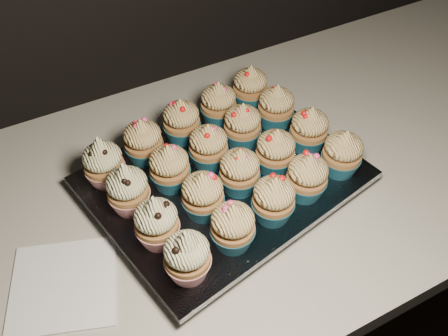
# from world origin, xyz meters

# --- Properties ---
(cabinet) EXTENTS (2.40, 0.60, 0.86)m
(cabinet) POSITION_xyz_m (0.00, 1.70, 0.43)
(cabinet) COLOR black
(cabinet) RESTS_ON ground
(worktop) EXTENTS (2.44, 0.64, 0.04)m
(worktop) POSITION_xyz_m (0.00, 1.70, 0.88)
(worktop) COLOR silver
(worktop) RESTS_ON cabinet
(napkin) EXTENTS (0.18, 0.18, 0.00)m
(napkin) POSITION_xyz_m (-0.39, 1.62, 0.90)
(napkin) COLOR white
(napkin) RESTS_ON worktop
(baking_tray) EXTENTS (0.42, 0.35, 0.02)m
(baking_tray) POSITION_xyz_m (-0.10, 1.68, 0.91)
(baking_tray) COLOR black
(baking_tray) RESTS_ON worktop
(foil_lining) EXTENTS (0.46, 0.39, 0.01)m
(foil_lining) POSITION_xyz_m (-0.10, 1.68, 0.93)
(foil_lining) COLOR silver
(foil_lining) RESTS_ON baking_tray
(cupcake_0) EXTENTS (0.06, 0.06, 0.10)m
(cupcake_0) POSITION_xyz_m (-0.23, 1.54, 0.97)
(cupcake_0) COLOR #A41627
(cupcake_0) RESTS_ON foil_lining
(cupcake_1) EXTENTS (0.06, 0.06, 0.08)m
(cupcake_1) POSITION_xyz_m (-0.15, 1.56, 0.97)
(cupcake_1) COLOR #175870
(cupcake_1) RESTS_ON foil_lining
(cupcake_2) EXTENTS (0.06, 0.06, 0.08)m
(cupcake_2) POSITION_xyz_m (-0.08, 1.57, 0.97)
(cupcake_2) COLOR #175870
(cupcake_2) RESTS_ON foil_lining
(cupcake_3) EXTENTS (0.06, 0.06, 0.08)m
(cupcake_3) POSITION_xyz_m (-0.01, 1.59, 0.97)
(cupcake_3) COLOR #175870
(cupcake_3) RESTS_ON foil_lining
(cupcake_4) EXTENTS (0.06, 0.06, 0.08)m
(cupcake_4) POSITION_xyz_m (0.06, 1.60, 0.97)
(cupcake_4) COLOR #175870
(cupcake_4) RESTS_ON foil_lining
(cupcake_5) EXTENTS (0.06, 0.06, 0.10)m
(cupcake_5) POSITION_xyz_m (-0.24, 1.61, 0.97)
(cupcake_5) COLOR #A41627
(cupcake_5) RESTS_ON foil_lining
(cupcake_6) EXTENTS (0.06, 0.06, 0.08)m
(cupcake_6) POSITION_xyz_m (-0.17, 1.63, 0.97)
(cupcake_6) COLOR #175870
(cupcake_6) RESTS_ON foil_lining
(cupcake_7) EXTENTS (0.06, 0.06, 0.08)m
(cupcake_7) POSITION_xyz_m (-0.10, 1.64, 0.97)
(cupcake_7) COLOR #175870
(cupcake_7) RESTS_ON foil_lining
(cupcake_8) EXTENTS (0.06, 0.06, 0.08)m
(cupcake_8) POSITION_xyz_m (-0.03, 1.65, 0.97)
(cupcake_8) COLOR #175870
(cupcake_8) RESTS_ON foil_lining
(cupcake_9) EXTENTS (0.06, 0.06, 0.08)m
(cupcake_9) POSITION_xyz_m (0.05, 1.67, 0.97)
(cupcake_9) COLOR #175870
(cupcake_9) RESTS_ON foil_lining
(cupcake_10) EXTENTS (0.06, 0.06, 0.10)m
(cupcake_10) POSITION_xyz_m (-0.26, 1.69, 0.97)
(cupcake_10) COLOR #A41627
(cupcake_10) RESTS_ON foil_lining
(cupcake_11) EXTENTS (0.06, 0.06, 0.08)m
(cupcake_11) POSITION_xyz_m (-0.19, 1.70, 0.97)
(cupcake_11) COLOR #175870
(cupcake_11) RESTS_ON foil_lining
(cupcake_12) EXTENTS (0.06, 0.06, 0.08)m
(cupcake_12) POSITION_xyz_m (-0.11, 1.71, 0.97)
(cupcake_12) COLOR #175870
(cupcake_12) RESTS_ON foil_lining
(cupcake_13) EXTENTS (0.06, 0.06, 0.08)m
(cupcake_13) POSITION_xyz_m (-0.04, 1.73, 0.97)
(cupcake_13) COLOR #175870
(cupcake_13) RESTS_ON foil_lining
(cupcake_14) EXTENTS (0.06, 0.06, 0.08)m
(cupcake_14) POSITION_xyz_m (0.03, 1.75, 0.97)
(cupcake_14) COLOR #175870
(cupcake_14) RESTS_ON foil_lining
(cupcake_15) EXTENTS (0.06, 0.06, 0.10)m
(cupcake_15) POSITION_xyz_m (-0.27, 1.75, 0.97)
(cupcake_15) COLOR #A41627
(cupcake_15) RESTS_ON foil_lining
(cupcake_16) EXTENTS (0.06, 0.06, 0.08)m
(cupcake_16) POSITION_xyz_m (-0.20, 1.77, 0.97)
(cupcake_16) COLOR #175870
(cupcake_16) RESTS_ON foil_lining
(cupcake_17) EXTENTS (0.06, 0.06, 0.08)m
(cupcake_17) POSITION_xyz_m (-0.13, 1.79, 0.97)
(cupcake_17) COLOR #175870
(cupcake_17) RESTS_ON foil_lining
(cupcake_18) EXTENTS (0.06, 0.06, 0.08)m
(cupcake_18) POSITION_xyz_m (-0.05, 1.80, 0.97)
(cupcake_18) COLOR #175870
(cupcake_18) RESTS_ON foil_lining
(cupcake_19) EXTENTS (0.06, 0.06, 0.08)m
(cupcake_19) POSITION_xyz_m (0.02, 1.81, 0.97)
(cupcake_19) COLOR #175870
(cupcake_19) RESTS_ON foil_lining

